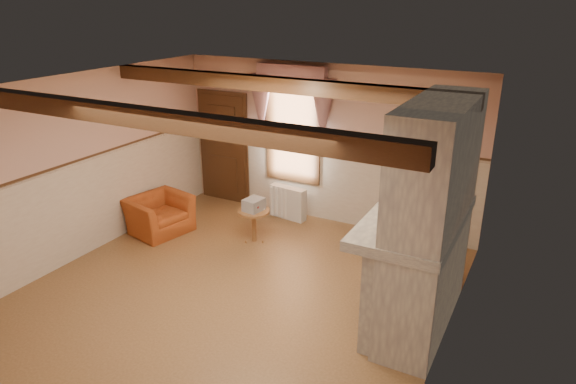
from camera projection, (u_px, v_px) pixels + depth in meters
The scene contains 26 objects.
floor at pixel (232, 296), 7.00m from camera, with size 5.50×6.00×0.01m, color brown.
ceiling at pixel (222, 90), 6.00m from camera, with size 5.50×6.00×0.01m, color silver.
wall_back at pixel (324, 144), 8.98m from camera, with size 5.50×0.02×2.80m, color tan.
wall_front at pixel (11, 327), 4.03m from camera, with size 5.50×0.02×2.80m, color tan.
wall_left at pixel (76, 169), 7.71m from camera, with size 0.02×6.00×2.80m, color tan.
wall_right at pixel (448, 247), 5.30m from camera, with size 0.02×6.00×2.80m, color tan.
wainscot at pixel (229, 247), 6.74m from camera, with size 5.50×6.00×1.50m, color beige, non-canonical shape.
chair_rail at pixel (227, 194), 6.47m from camera, with size 5.50×6.00×0.08m, color black, non-canonical shape.
firebox at pixel (389, 283), 6.46m from camera, with size 0.20×0.95×0.90m, color black.
armchair at pixel (159, 214), 8.82m from camera, with size 0.98×0.85×0.63m, color #994219.
side_table at pixel (254, 226), 8.49m from camera, with size 0.52×0.52×0.55m, color brown.
book_stack at pixel (254, 205), 8.36m from camera, with size 0.26×0.32×0.20m, color #B7AD8C.
radiator at pixel (288, 203), 9.37m from camera, with size 0.70×0.18×0.60m, color silver.
bowl at pixel (417, 211), 6.03m from camera, with size 0.37×0.37×0.09m, color brown.
mantel_clock at pixel (432, 187), 6.63m from camera, with size 0.14×0.24×0.20m, color black.
oil_lamp at pixel (423, 196), 6.22m from camera, with size 0.11×0.11×0.28m, color gold.
candle_red at pixel (398, 233), 5.39m from camera, with size 0.06×0.06×0.16m, color #A11B13.
jar_yellow at pixel (406, 224), 5.64m from camera, with size 0.06×0.06×0.12m, color gold.
fireplace at pixel (430, 220), 5.93m from camera, with size 0.85×2.00×2.80m, color gray.
mantel at pixel (415, 221), 6.03m from camera, with size 1.05×2.05×0.12m, color gray.
overmantel_mirror at pixel (404, 169), 5.89m from camera, with size 0.06×1.44×1.04m, color silver.
door at pixel (224, 149), 9.97m from camera, with size 1.10×0.10×2.10m, color black.
window at pixel (293, 127), 9.13m from camera, with size 1.06×0.08×2.02m, color white.
window_drapes at pixel (291, 94), 8.84m from camera, with size 1.30×0.14×1.40m, color gray.
ceiling_beam_front at pixel (153, 119), 5.05m from camera, with size 5.50×0.18×0.20m, color black.
ceiling_beam_back at pixel (273, 84), 7.03m from camera, with size 5.50×0.18×0.20m, color black.
Camera 1 is at (3.51, -4.96, 3.83)m, focal length 32.00 mm.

